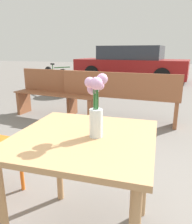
{
  "coord_description": "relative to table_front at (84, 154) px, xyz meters",
  "views": [
    {
      "loc": [
        0.42,
        -1.07,
        1.19
      ],
      "look_at": [
        0.07,
        0.01,
        0.87
      ],
      "focal_mm": 35.0,
      "sensor_mm": 36.0,
      "label": 1
    }
  ],
  "objects": [
    {
      "name": "bench_near",
      "position": [
        -0.32,
        2.46,
        -0.13
      ],
      "size": [
        1.98,
        0.46,
        0.85
      ],
      "color": "brown",
      "rests_on": "ground_plane"
    },
    {
      "name": "bicycle",
      "position": [
        -2.61,
        4.52,
        -0.24
      ],
      "size": [
        1.39,
        1.12,
        0.83
      ],
      "color": "black",
      "rests_on": "ground_plane"
    },
    {
      "name": "table_front",
      "position": [
        0.0,
        0.0,
        0.0
      ],
      "size": [
        0.81,
        0.8,
        0.73
      ],
      "color": "tan",
      "rests_on": "ground_plane"
    },
    {
      "name": "flower_vase",
      "position": [
        0.07,
        0.01,
        0.29
      ],
      "size": [
        0.12,
        0.13,
        0.35
      ],
      "color": "silver",
      "rests_on": "table_front"
    },
    {
      "name": "bench_middle",
      "position": [
        -1.45,
        2.42,
        -0.15
      ],
      "size": [
        1.64,
        0.54,
        0.85
      ],
      "color": "brown",
      "rests_on": "ground_plane"
    },
    {
      "name": "parked_car",
      "position": [
        -1.03,
        7.95,
        0.03
      ],
      "size": [
        4.53,
        2.09,
        1.35
      ],
      "color": "maroon",
      "rests_on": "ground_plane"
    }
  ]
}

